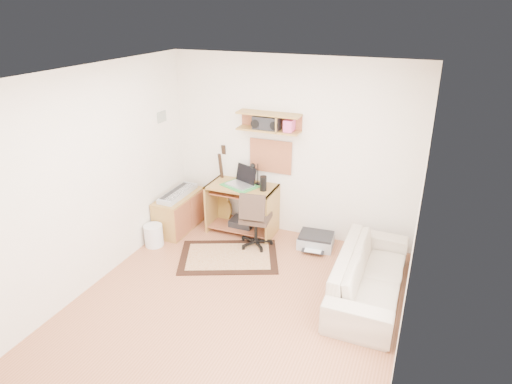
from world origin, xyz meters
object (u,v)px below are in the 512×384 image
at_px(desk, 242,209).
at_px(sofa, 370,268).
at_px(task_chair, 256,218).
at_px(cabinet, 179,212).
at_px(printer, 316,241).

xyz_separation_m(desk, sofa, (2.03, -0.87, -0.01)).
xyz_separation_m(task_chair, sofa, (1.68, -0.55, -0.07)).
bearing_deg(task_chair, cabinet, 171.37).
height_order(desk, printer, desk).
height_order(desk, cabinet, desk).
xyz_separation_m(cabinet, printer, (2.09, 0.25, -0.19)).
distance_m(desk, sofa, 2.21).
bearing_deg(cabinet, sofa, -11.33).
distance_m(task_chair, sofa, 1.77).
distance_m(printer, sofa, 1.24).
xyz_separation_m(cabinet, sofa, (2.96, -0.59, 0.09)).
bearing_deg(sofa, printer, 45.81).
height_order(printer, sofa, sofa).
xyz_separation_m(printer, sofa, (0.87, -0.84, 0.28)).
bearing_deg(desk, sofa, -23.32).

